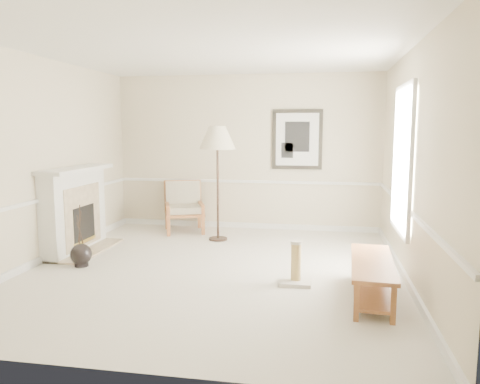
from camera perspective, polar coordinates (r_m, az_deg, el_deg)
name	(u,v)px	position (r m, az deg, el deg)	size (l,w,h in m)	color
ground	(214,269)	(6.44, -3.24, -9.41)	(5.50, 5.50, 0.00)	silver
room	(224,131)	(6.20, -1.96, 7.43)	(5.04, 5.54, 2.92)	beige
fireplace	(75,210)	(7.70, -19.44, -2.11)	(0.64, 1.64, 1.31)	white
floor_vase	(81,255)	(6.90, -18.81, -7.28)	(0.30, 0.30, 0.87)	black
armchair	(184,204)	(8.77, -6.87, -1.49)	(0.92, 0.95, 0.93)	brown
floor_lamp	(217,141)	(7.87, -2.76, 6.23)	(0.76, 0.76, 1.94)	black
bench	(372,273)	(5.52, 15.80, -9.50)	(0.54, 1.54, 0.43)	brown
scratching_post	(296,270)	(5.87, 6.82, -9.44)	(0.38, 0.38, 0.54)	beige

